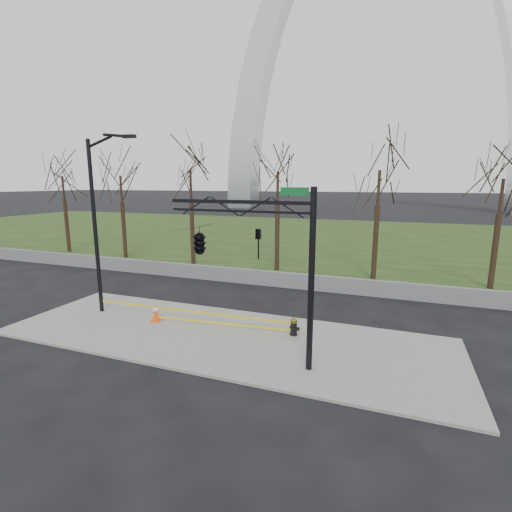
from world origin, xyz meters
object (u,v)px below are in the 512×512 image
at_px(traffic_cone, 156,313).
at_px(traffic_signal_mast, 219,241).
at_px(fire_hydrant, 294,327).
at_px(street_light, 98,215).

bearing_deg(traffic_cone, traffic_signal_mast, -23.88).
bearing_deg(fire_hydrant, traffic_cone, -151.34).
xyz_separation_m(traffic_cone, traffic_signal_mast, (4.07, -1.80, 3.67)).
relative_size(traffic_cone, street_light, 0.09).
distance_m(fire_hydrant, street_light, 10.06).
bearing_deg(traffic_cone, fire_hydrant, 5.84).
bearing_deg(street_light, fire_hydrant, -5.60).
bearing_deg(street_light, traffic_cone, -12.59).
relative_size(fire_hydrant, traffic_cone, 0.99).
height_order(fire_hydrant, street_light, street_light).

